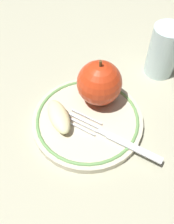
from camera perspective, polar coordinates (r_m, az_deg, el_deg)
name	(u,v)px	position (r m, az deg, el deg)	size (l,w,h in m)	color
ground_plane	(81,121)	(0.47, -1.45, -2.02)	(2.00, 2.00, 0.00)	#ACAA8E
plate	(87,121)	(0.46, 0.00, -2.12)	(0.20, 0.20, 0.02)	beige
apple_red_whole	(99,83)	(0.45, 2.85, 6.64)	(0.08, 0.08, 0.09)	red
apple_slice_front	(59,116)	(0.44, -6.45, -1.01)	(0.08, 0.03, 0.02)	beige
fork	(115,138)	(0.43, 6.35, -5.96)	(0.05, 0.18, 0.00)	silver
drinking_glass	(164,51)	(0.54, 17.09, 13.15)	(0.06, 0.06, 0.11)	silver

